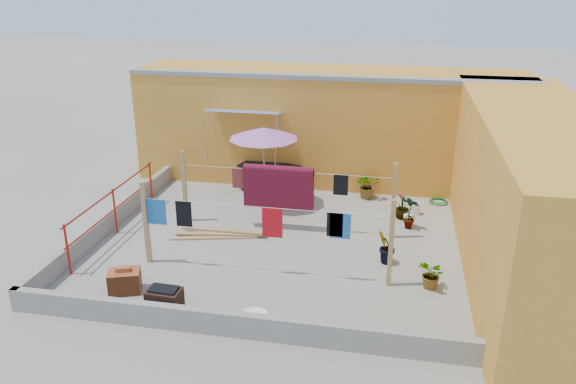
# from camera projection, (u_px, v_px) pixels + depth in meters

# --- Properties ---
(ground) EXTENTS (80.00, 80.00, 0.00)m
(ground) POSITION_uv_depth(u_px,v_px,m) (279.00, 243.00, 12.74)
(ground) COLOR #9E998E
(ground) RESTS_ON ground
(wall_back) EXTENTS (11.00, 3.27, 3.21)m
(wall_back) POSITION_uv_depth(u_px,v_px,m) (328.00, 125.00, 16.37)
(wall_back) COLOR orange
(wall_back) RESTS_ON ground
(wall_right) EXTENTS (2.40, 9.00, 3.20)m
(wall_right) POSITION_uv_depth(u_px,v_px,m) (532.00, 193.00, 11.23)
(wall_right) COLOR orange
(wall_right) RESTS_ON ground
(parapet_front) EXTENTS (8.30, 0.16, 0.44)m
(parapet_front) POSITION_uv_depth(u_px,v_px,m) (234.00, 324.00, 9.39)
(parapet_front) COLOR gray
(parapet_front) RESTS_ON ground
(parapet_left) EXTENTS (0.16, 7.30, 0.44)m
(parapet_left) POSITION_uv_depth(u_px,v_px,m) (112.00, 220.00, 13.40)
(parapet_left) COLOR gray
(parapet_left) RESTS_ON ground
(red_railing) EXTENTS (0.05, 4.20, 1.10)m
(red_railing) POSITION_uv_depth(u_px,v_px,m) (114.00, 204.00, 12.99)
(red_railing) COLOR #A82010
(red_railing) RESTS_ON ground
(clothesline_rig) EXTENTS (5.09, 2.35, 1.80)m
(clothesline_rig) POSITION_uv_depth(u_px,v_px,m) (277.00, 192.00, 12.90)
(clothesline_rig) COLOR tan
(clothesline_rig) RESTS_ON ground
(patio_umbrella) EXTENTS (2.11, 2.11, 2.15)m
(patio_umbrella) POSITION_uv_depth(u_px,v_px,m) (264.00, 134.00, 14.23)
(patio_umbrella) COLOR gray
(patio_umbrella) RESTS_ON ground
(outdoor_table) EXTENTS (1.77, 1.23, 0.76)m
(outdoor_table) POSITION_uv_depth(u_px,v_px,m) (269.00, 168.00, 15.60)
(outdoor_table) COLOR black
(outdoor_table) RESTS_ON ground
(brick_stack) EXTENTS (0.70, 0.61, 0.52)m
(brick_stack) POSITION_uv_depth(u_px,v_px,m) (125.00, 281.00, 10.72)
(brick_stack) COLOR #9D4A24
(brick_stack) RESTS_ON ground
(lumber_pile) EXTENTS (2.15, 0.66, 0.13)m
(lumber_pile) POSITION_uv_depth(u_px,v_px,m) (219.00, 234.00, 13.03)
(lumber_pile) COLOR tan
(lumber_pile) RESTS_ON ground
(brazier) EXTENTS (0.61, 0.42, 0.53)m
(brazier) POSITION_uv_depth(u_px,v_px,m) (165.00, 301.00, 9.97)
(brazier) COLOR #321A13
(brazier) RESTS_ON ground
(white_basin) EXTENTS (0.55, 0.55, 0.09)m
(white_basin) POSITION_uv_depth(u_px,v_px,m) (254.00, 317.00, 9.89)
(white_basin) COLOR white
(white_basin) RESTS_ON ground
(water_jug_a) EXTENTS (0.20, 0.20, 0.32)m
(water_jug_a) POSITION_uv_depth(u_px,v_px,m) (408.00, 220.00, 13.59)
(water_jug_a) COLOR white
(water_jug_a) RESTS_ON ground
(water_jug_b) EXTENTS (0.23, 0.23, 0.36)m
(water_jug_b) POSITION_uv_depth(u_px,v_px,m) (416.00, 208.00, 14.24)
(water_jug_b) COLOR white
(water_jug_b) RESTS_ON ground
(green_hose) EXTENTS (0.51, 0.51, 0.08)m
(green_hose) POSITION_uv_depth(u_px,v_px,m) (439.00, 201.00, 14.99)
(green_hose) COLOR #17691C
(green_hose) RESTS_ON ground
(plant_back_a) EXTENTS (0.80, 0.75, 0.73)m
(plant_back_a) POSITION_uv_depth(u_px,v_px,m) (368.00, 185.00, 15.22)
(plant_back_a) COLOR #265E1B
(plant_back_a) RESTS_ON ground
(plant_back_b) EXTENTS (0.39, 0.39, 0.63)m
(plant_back_b) POSITION_uv_depth(u_px,v_px,m) (402.00, 207.00, 13.92)
(plant_back_b) COLOR #265E1B
(plant_back_b) RESTS_ON ground
(plant_right_a) EXTENTS (0.53, 0.46, 0.84)m
(plant_right_a) POSITION_uv_depth(u_px,v_px,m) (410.00, 212.00, 13.34)
(plant_right_a) COLOR #265E1B
(plant_right_a) RESTS_ON ground
(plant_right_b) EXTENTS (0.51, 0.53, 0.75)m
(plant_right_b) POSITION_uv_depth(u_px,v_px,m) (386.00, 247.00, 11.70)
(plant_right_b) COLOR #265E1B
(plant_right_b) RESTS_ON ground
(plant_right_c) EXTENTS (0.67, 0.69, 0.58)m
(plant_right_c) POSITION_uv_depth(u_px,v_px,m) (432.00, 275.00, 10.80)
(plant_right_c) COLOR #265E1B
(plant_right_c) RESTS_ON ground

